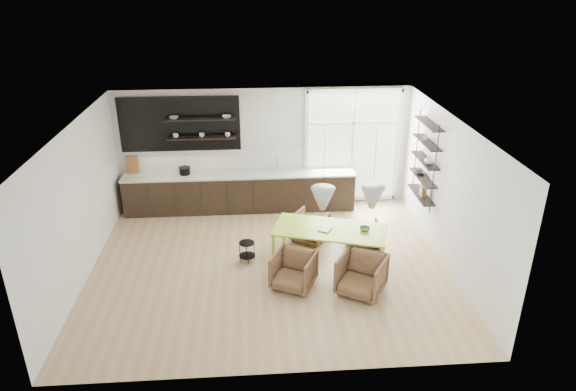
% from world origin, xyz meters
% --- Properties ---
extents(room, '(7.02, 6.01, 2.91)m').
position_xyz_m(room, '(0.58, 1.10, 1.46)').
color(room, tan).
rests_on(room, ground).
extents(kitchen_run, '(5.54, 0.69, 2.75)m').
position_xyz_m(kitchen_run, '(-0.69, 2.69, 0.60)').
color(kitchen_run, black).
rests_on(kitchen_run, ground).
extents(right_shelving, '(0.26, 1.22, 1.90)m').
position_xyz_m(right_shelving, '(3.36, 1.17, 1.65)').
color(right_shelving, black).
rests_on(right_shelving, ground).
extents(dining_table, '(2.37, 1.58, 0.79)m').
position_xyz_m(dining_table, '(1.18, -0.03, 0.74)').
color(dining_table, '#ABDE2B').
rests_on(dining_table, ground).
extents(armchair_back_left, '(0.95, 0.95, 0.63)m').
position_xyz_m(armchair_back_left, '(0.91, 0.99, 0.32)').
color(armchair_back_left, brown).
rests_on(armchair_back_left, ground).
extents(armchair_back_right, '(0.72, 0.73, 0.63)m').
position_xyz_m(armchair_back_right, '(1.95, 0.47, 0.31)').
color(armchair_back_right, brown).
rests_on(armchair_back_right, ground).
extents(armchair_front_left, '(0.97, 0.98, 0.68)m').
position_xyz_m(armchair_front_left, '(0.41, -0.77, 0.34)').
color(armchair_front_left, brown).
rests_on(armchair_front_left, ground).
extents(armchair_front_right, '(1.09, 1.09, 0.73)m').
position_xyz_m(armchair_front_right, '(1.61, -1.05, 0.37)').
color(armchair_front_right, brown).
rests_on(armchair_front_right, ground).
extents(wire_stool, '(0.33, 0.33, 0.42)m').
position_xyz_m(wire_stool, '(-0.45, 0.21, 0.27)').
color(wire_stool, black).
rests_on(wire_stool, ground).
extents(table_book, '(0.35, 0.37, 0.03)m').
position_xyz_m(table_book, '(0.99, 0.02, 0.81)').
color(table_book, white).
rests_on(table_book, dining_table).
extents(table_bowl, '(0.28, 0.28, 0.06)m').
position_xyz_m(table_bowl, '(1.84, -0.15, 0.82)').
color(table_bowl, '#3F713F').
rests_on(table_bowl, dining_table).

